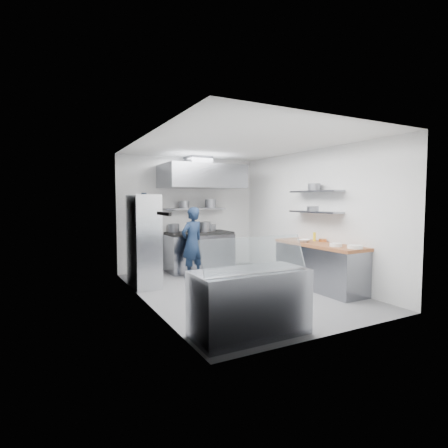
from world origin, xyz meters
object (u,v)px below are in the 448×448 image
gas_range (199,252)px  display_case (250,303)px  chef (192,243)px  wire_rack (144,241)px

gas_range → display_case: size_ratio=1.07×
chef → wire_rack: wire_rack is taller
chef → display_case: size_ratio=1.06×
chef → wire_rack: size_ratio=0.86×
gas_range → wire_rack: (-1.63, -0.94, 0.48)m
chef → display_case: 3.53m
wire_rack → gas_range: bearing=30.0°
gas_range → chef: chef is taller
gas_range → display_case: 4.25m
gas_range → wire_rack: size_ratio=0.86×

